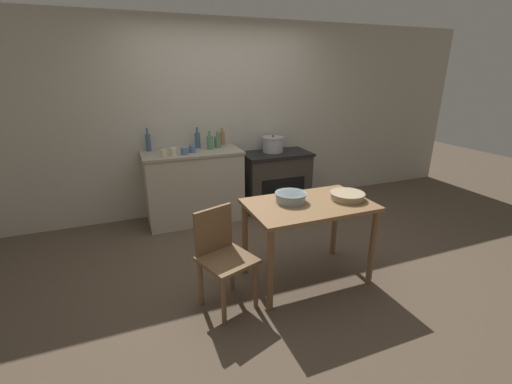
{
  "coord_description": "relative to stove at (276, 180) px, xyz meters",
  "views": [
    {
      "loc": [
        -1.34,
        -3.02,
        1.9
      ],
      "look_at": [
        0.0,
        0.36,
        0.61
      ],
      "focal_mm": 24.0,
      "sensor_mm": 36.0,
      "label": 1
    }
  ],
  "objects": [
    {
      "name": "counter_cabinet",
      "position": [
        -1.2,
        -0.03,
        0.06
      ],
      "size": [
        1.24,
        0.63,
        0.94
      ],
      "color": "#B2A893",
      "rests_on": "ground_plane"
    },
    {
      "name": "cup_right",
      "position": [
        -1.45,
        -0.18,
        0.57
      ],
      "size": [
        0.08,
        0.08,
        0.09
      ],
      "primitive_type": "cylinder",
      "color": "beige",
      "rests_on": "counter_cabinet"
    },
    {
      "name": "cup_far_right",
      "position": [
        -1.2,
        -0.1,
        0.57
      ],
      "size": [
        0.09,
        0.09,
        0.09
      ],
      "primitive_type": "cylinder",
      "color": "#4C6B99",
      "rests_on": "counter_cabinet"
    },
    {
      "name": "chair",
      "position": [
        -1.35,
        -1.88,
        0.06
      ],
      "size": [
        0.51,
        0.51,
        0.84
      ],
      "rotation": [
        0.0,
        0.0,
        0.34
      ],
      "color": "brown",
      "rests_on": "ground_plane"
    },
    {
      "name": "stock_pot",
      "position": [
        -0.02,
        0.06,
        0.51
      ],
      "size": [
        0.3,
        0.3,
        0.24
      ],
      "color": "#A8A8AD",
      "rests_on": "stove"
    },
    {
      "name": "bottle_far_left",
      "position": [
        -0.83,
        0.05,
        0.61
      ],
      "size": [
        0.08,
        0.08,
        0.21
      ],
      "color": "#517F5B",
      "rests_on": "counter_cabinet"
    },
    {
      "name": "bottle_center_left",
      "position": [
        -0.72,
        0.21,
        0.62
      ],
      "size": [
        0.06,
        0.06,
        0.23
      ],
      "color": "olive",
      "rests_on": "counter_cabinet"
    },
    {
      "name": "mixing_bowl_small",
      "position": [
        -0.13,
        -1.85,
        0.41
      ],
      "size": [
        0.32,
        0.32,
        0.06
      ],
      "color": "tan",
      "rests_on": "work_table"
    },
    {
      "name": "bottle_mid_left",
      "position": [
        -1.7,
        0.17,
        0.64
      ],
      "size": [
        0.06,
        0.06,
        0.29
      ],
      "color": "#3D5675",
      "rests_on": "counter_cabinet"
    },
    {
      "name": "mixing_bowl_large",
      "position": [
        -0.65,
        -1.72,
        0.42
      ],
      "size": [
        0.29,
        0.29,
        0.09
      ],
      "color": "#93A8B2",
      "rests_on": "work_table"
    },
    {
      "name": "ground_plane",
      "position": [
        -0.67,
        -1.28,
        -0.41
      ],
      "size": [
        14.0,
        14.0,
        0.0
      ],
      "primitive_type": "plane",
      "color": "brown"
    },
    {
      "name": "cup_center_right",
      "position": [
        -1.32,
        -0.18,
        0.57
      ],
      "size": [
        0.09,
        0.09,
        0.08
      ],
      "primitive_type": "cylinder",
      "color": "#4C6B99",
      "rests_on": "counter_cabinet"
    },
    {
      "name": "bottle_left",
      "position": [
        -1.08,
        0.13,
        0.64
      ],
      "size": [
        0.07,
        0.07,
        0.27
      ],
      "color": "#3D5675",
      "rests_on": "counter_cabinet"
    },
    {
      "name": "bottle_center",
      "position": [
        -0.95,
        -0.01,
        0.62
      ],
      "size": [
        0.08,
        0.08,
        0.24
      ],
      "color": "#517F5B",
      "rests_on": "counter_cabinet"
    },
    {
      "name": "stove",
      "position": [
        0.0,
        0.0,
        0.0
      ],
      "size": [
        0.96,
        0.57,
        0.81
      ],
      "color": "#38332D",
      "rests_on": "ground_plane"
    },
    {
      "name": "work_table",
      "position": [
        -0.51,
        -1.82,
        0.25
      ],
      "size": [
        1.12,
        0.7,
        0.78
      ],
      "color": "olive",
      "rests_on": "ground_plane"
    },
    {
      "name": "flour_sack",
      "position": [
        0.05,
        -0.44,
        -0.25
      ],
      "size": [
        0.23,
        0.16,
        0.32
      ],
      "primitive_type": "cube",
      "color": "beige",
      "rests_on": "ground_plane"
    },
    {
      "name": "wall_back",
      "position": [
        -0.67,
        0.3,
        0.87
      ],
      "size": [
        8.0,
        0.07,
        2.55
      ],
      "color": "#B2AD9E",
      "rests_on": "ground_plane"
    },
    {
      "name": "cup_mid_right",
      "position": [
        -1.57,
        -0.2,
        0.57
      ],
      "size": [
        0.07,
        0.07,
        0.08
      ],
      "primitive_type": "cylinder",
      "color": "beige",
      "rests_on": "counter_cabinet"
    }
  ]
}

